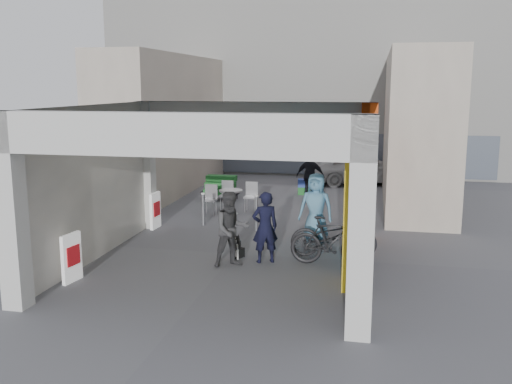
% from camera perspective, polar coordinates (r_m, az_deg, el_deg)
% --- Properties ---
extents(ground, '(90.00, 90.00, 0.00)m').
position_cam_1_polar(ground, '(13.56, -2.14, -6.18)').
color(ground, '#55565A').
rests_on(ground, ground).
extents(arcade_canopy, '(6.40, 6.45, 6.40)m').
position_cam_1_polar(arcade_canopy, '(12.17, -0.68, 2.99)').
color(arcade_canopy, '#B6B6B2').
rests_on(arcade_canopy, ground).
extents(far_building, '(18.00, 4.08, 8.00)m').
position_cam_1_polar(far_building, '(26.78, 5.16, 10.73)').
color(far_building, silver).
rests_on(far_building, ground).
extents(plaza_bldg_left, '(2.00, 9.00, 5.00)m').
position_cam_1_polar(plaza_bldg_left, '(21.55, -9.06, 6.71)').
color(plaza_bldg_left, '#B5A896').
rests_on(plaza_bldg_left, ground).
extents(plaza_bldg_right, '(2.00, 9.00, 5.00)m').
position_cam_1_polar(plaza_bldg_right, '(20.19, 15.72, 6.20)').
color(plaza_bldg_right, '#B5A896').
rests_on(plaza_bldg_right, ground).
extents(bollard_left, '(0.09, 0.09, 0.92)m').
position_cam_1_polar(bollard_left, '(16.21, -5.30, -1.75)').
color(bollard_left, '#9A9CA2').
rests_on(bollard_left, ground).
extents(bollard_center, '(0.09, 0.09, 0.97)m').
position_cam_1_polar(bollard_center, '(15.53, 0.03, -2.15)').
color(bollard_center, '#9A9CA2').
rests_on(bollard_center, ground).
extents(bollard_right, '(0.09, 0.09, 0.91)m').
position_cam_1_polar(bollard_right, '(15.49, 6.13, -2.35)').
color(bollard_right, '#9A9CA2').
rests_on(bollard_right, ground).
extents(advert_board_near, '(0.17, 0.56, 1.00)m').
position_cam_1_polar(advert_board_near, '(12.13, -17.95, -6.25)').
color(advert_board_near, white).
rests_on(advert_board_near, ground).
extents(advert_board_far, '(0.13, 0.55, 1.00)m').
position_cam_1_polar(advert_board_far, '(16.05, -10.03, -1.82)').
color(advert_board_far, white).
rests_on(advert_board_far, ground).
extents(cafe_set, '(1.51, 1.22, 0.92)m').
position_cam_1_polar(cafe_set, '(17.88, -2.67, -0.99)').
color(cafe_set, '#A1A0A5').
rests_on(cafe_set, ground).
extents(produce_stand, '(1.26, 0.68, 0.83)m').
position_cam_1_polar(produce_stand, '(19.81, -3.57, 0.16)').
color(produce_stand, black).
rests_on(produce_stand, ground).
extents(crate_stack, '(0.49, 0.40, 0.56)m').
position_cam_1_polar(crate_stack, '(20.84, 4.84, 0.52)').
color(crate_stack, '#185522').
rests_on(crate_stack, ground).
extents(border_collie, '(0.21, 0.42, 0.58)m').
position_cam_1_polar(border_collie, '(13.14, -1.94, -5.68)').
color(border_collie, black).
rests_on(border_collie, ground).
extents(man_with_dog, '(0.70, 0.60, 1.61)m').
position_cam_1_polar(man_with_dog, '(12.71, 0.91, -3.55)').
color(man_with_dog, black).
rests_on(man_with_dog, ground).
extents(man_back_turned, '(1.02, 0.96, 1.67)m').
position_cam_1_polar(man_back_turned, '(12.44, -2.46, -3.75)').
color(man_back_turned, '#38383A').
rests_on(man_back_turned, ground).
extents(man_elderly, '(0.93, 0.67, 1.76)m').
position_cam_1_polar(man_elderly, '(14.47, 6.00, -1.56)').
color(man_elderly, '#5687A7').
rests_on(man_elderly, ground).
extents(man_crates, '(1.04, 0.55, 1.69)m').
position_cam_1_polar(man_crates, '(19.66, 5.46, 1.58)').
color(man_crates, black).
rests_on(man_crates, ground).
extents(bicycle_front, '(2.03, 0.85, 1.04)m').
position_cam_1_polar(bicycle_front, '(13.29, 7.78, -4.29)').
color(bicycle_front, black).
rests_on(bicycle_front, ground).
extents(bicycle_rear, '(1.84, 0.56, 1.10)m').
position_cam_1_polar(bicycle_rear, '(12.67, 7.57, -4.90)').
color(bicycle_rear, black).
rests_on(bicycle_rear, ground).
extents(white_van, '(4.53, 2.83, 1.44)m').
position_cam_1_polar(white_van, '(23.27, 10.21, 2.54)').
color(white_van, silver).
rests_on(white_van, ground).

